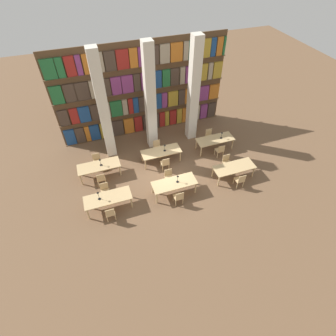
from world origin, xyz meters
name	(u,v)px	position (x,y,z in m)	size (l,w,h in m)	color
ground_plane	(167,175)	(0.00, 0.00, 0.00)	(40.00, 40.00, 0.00)	brown
bookshelf_bank	(143,92)	(-0.01, 4.36, 2.62)	(9.96, 0.35, 5.50)	brown
pillar_left	(103,108)	(-2.47, 2.78, 3.00)	(0.53, 0.53, 6.00)	silver
pillar_center	(150,100)	(0.00, 2.78, 3.00)	(0.53, 0.53, 6.00)	silver
pillar_right	(194,92)	(2.47, 2.78, 3.00)	(0.53, 0.53, 6.00)	silver
reading_table_0	(108,199)	(-3.27, -1.11, 0.65)	(2.17, 0.85, 0.73)	tan
chair_0	(110,213)	(-3.32, -1.82, 0.47)	(0.42, 0.40, 0.87)	tan
chair_1	(105,190)	(-3.32, -0.40, 0.47)	(0.42, 0.40, 0.87)	tan
desk_lamp_0	(98,194)	(-3.64, -1.07, 1.06)	(0.14, 0.14, 0.50)	black
reading_table_1	(174,184)	(-0.06, -1.24, 0.65)	(2.17, 0.85, 0.73)	tan
chair_2	(179,197)	(-0.09, -1.95, 0.47)	(0.42, 0.40, 0.87)	tan
chair_3	(169,176)	(-0.09, -0.53, 0.47)	(0.42, 0.40, 0.87)	tan
desk_lamp_1	(178,178)	(0.10, -1.24, 1.04)	(0.14, 0.14, 0.46)	black
reading_table_2	(234,168)	(3.23, -1.21, 0.65)	(2.17, 0.85, 0.73)	tan
chair_4	(240,180)	(3.21, -1.92, 0.47)	(0.42, 0.40, 0.87)	tan
chair_5	(227,162)	(3.21, -0.50, 0.47)	(0.42, 0.40, 0.87)	tan
reading_table_3	(99,167)	(-3.35, 1.15, 0.65)	(2.17, 0.85, 0.73)	tan
chair_6	(101,179)	(-3.39, 0.44, 0.47)	(0.42, 0.40, 0.87)	tan
chair_7	(97,161)	(-3.39, 1.86, 0.47)	(0.42, 0.40, 0.87)	tan
desk_lamp_2	(100,161)	(-3.23, 1.13, 1.02)	(0.14, 0.14, 0.43)	black
reading_table_4	(161,152)	(0.04, 1.17, 0.65)	(2.17, 0.85, 0.73)	tan
chair_8	(165,163)	(0.03, 0.46, 0.47)	(0.42, 0.40, 0.87)	tan
chair_9	(157,147)	(0.03, 1.88, 0.47)	(0.42, 0.40, 0.87)	tan
desk_lamp_3	(165,147)	(0.25, 1.15, 1.02)	(0.14, 0.14, 0.43)	black
reading_table_5	(215,140)	(3.32, 1.18, 0.65)	(2.17, 0.85, 0.73)	tan
chair_10	(220,150)	(3.31, 0.47, 0.47)	(0.42, 0.40, 0.87)	tan
chair_11	(209,136)	(3.31, 1.89, 0.47)	(0.42, 0.40, 0.87)	tan
desk_lamp_4	(222,134)	(3.67, 1.14, 1.02)	(0.14, 0.14, 0.43)	black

